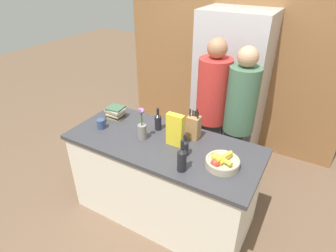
{
  "coord_description": "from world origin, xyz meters",
  "views": [
    {
      "loc": [
        1.11,
        -1.83,
        2.33
      ],
      "look_at": [
        0.0,
        0.1,
        1.02
      ],
      "focal_mm": 30.0,
      "sensor_mm": 36.0,
      "label": 1
    }
  ],
  "objects": [
    {
      "name": "cereal_box",
      "position": [
        0.12,
        0.02,
        1.05
      ],
      "size": [
        0.16,
        0.06,
        0.31
      ],
      "color": "yellow",
      "rests_on": "kitchen_island"
    },
    {
      "name": "kitchen_island",
      "position": [
        0.0,
        0.0,
        0.45
      ],
      "size": [
        1.81,
        0.79,
        0.9
      ],
      "color": "silver",
      "rests_on": "ground_plane"
    },
    {
      "name": "refrigerator",
      "position": [
        0.16,
        1.4,
        0.94
      ],
      "size": [
        0.82,
        0.62,
        1.88
      ],
      "color": "#B7B7BC",
      "rests_on": "ground_plane"
    },
    {
      "name": "bottle_oil",
      "position": [
        0.26,
        -0.07,
        0.98
      ],
      "size": [
        0.07,
        0.07,
        0.2
      ],
      "color": "black",
      "rests_on": "kitchen_island"
    },
    {
      "name": "person_at_sink",
      "position": [
        0.18,
        0.74,
        0.96
      ],
      "size": [
        0.34,
        0.34,
        1.71
      ],
      "rotation": [
        0.0,
        0.0,
        0.17
      ],
      "color": "#383842",
      "rests_on": "ground_plane"
    },
    {
      "name": "fruit_bowl",
      "position": [
        0.59,
        -0.07,
        0.94
      ],
      "size": [
        0.28,
        0.28,
        0.12
      ],
      "color": "tan",
      "rests_on": "kitchen_island"
    },
    {
      "name": "bottle_wine",
      "position": [
        0.34,
        -0.27,
        1.01
      ],
      "size": [
        0.07,
        0.07,
        0.28
      ],
      "color": "black",
      "rests_on": "kitchen_island"
    },
    {
      "name": "back_wall_wood",
      "position": [
        0.0,
        1.76,
        1.3
      ],
      "size": [
        3.01,
        0.12,
        2.6
      ],
      "color": "olive",
      "rests_on": "ground_plane"
    },
    {
      "name": "bottle_vinegar",
      "position": [
        -0.16,
        0.17,
        0.99
      ],
      "size": [
        0.07,
        0.07,
        0.23
      ],
      "color": "black",
      "rests_on": "kitchen_island"
    },
    {
      "name": "coffee_mug",
      "position": [
        -0.65,
        -0.09,
        0.94
      ],
      "size": [
        0.08,
        0.12,
        0.09
      ],
      "color": "#334770",
      "rests_on": "kitchen_island"
    },
    {
      "name": "knife_block",
      "position": [
        0.21,
        0.21,
        1.01
      ],
      "size": [
        0.11,
        0.1,
        0.3
      ],
      "color": "#A87A4C",
      "rests_on": "kitchen_island"
    },
    {
      "name": "flower_vase",
      "position": [
        -0.19,
        -0.04,
        1.01
      ],
      "size": [
        0.08,
        0.08,
        0.32
      ],
      "color": "gray",
      "rests_on": "kitchen_island"
    },
    {
      "name": "book_stack",
      "position": [
        -0.67,
        0.15,
        0.96
      ],
      "size": [
        0.2,
        0.17,
        0.12
      ],
      "color": "#99844C",
      "rests_on": "kitchen_island"
    },
    {
      "name": "ground_plane",
      "position": [
        0.0,
        0.0,
        0.0
      ],
      "size": [
        14.0,
        14.0,
        0.0
      ],
      "primitive_type": "plane",
      "color": "brown"
    },
    {
      "name": "person_in_blue",
      "position": [
        0.49,
        0.71,
        0.95
      ],
      "size": [
        0.31,
        0.31,
        1.68
      ],
      "rotation": [
        0.0,
        0.0,
        -0.29
      ],
      "color": "#383842",
      "rests_on": "ground_plane"
    }
  ]
}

